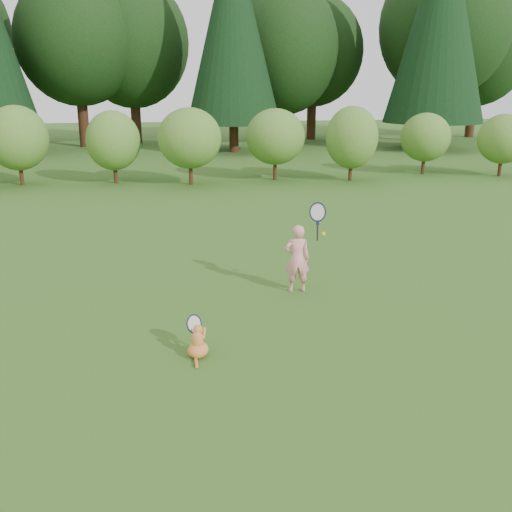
{
  "coord_description": "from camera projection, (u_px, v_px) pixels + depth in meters",
  "views": [
    {
      "loc": [
        -1.31,
        -8.35,
        3.49
      ],
      "look_at": [
        0.2,
        0.8,
        0.7
      ],
      "focal_mm": 40.0,
      "sensor_mm": 36.0,
      "label": 1
    }
  ],
  "objects": [
    {
      "name": "child",
      "position": [
        298.0,
        257.0,
        9.88
      ],
      "size": [
        0.68,
        0.42,
        1.79
      ],
      "rotation": [
        0.0,
        0.0,
        3.04
      ],
      "color": "pink",
      "rests_on": "ground"
    },
    {
      "name": "ground",
      "position": [
        252.0,
        313.0,
        9.1
      ],
      "size": [
        100.0,
        100.0,
        0.0
      ],
      "primitive_type": "plane",
      "color": "#2C5919",
      "rests_on": "ground"
    },
    {
      "name": "shrub_row",
      "position": [
        197.0,
        144.0,
        20.98
      ],
      "size": [
        28.0,
        3.0,
        2.8
      ],
      "primitive_type": null,
      "color": "#416E22",
      "rests_on": "ground"
    },
    {
      "name": "tennis_ball",
      "position": [
        323.0,
        234.0,
        9.66
      ],
      "size": [
        0.08,
        0.08,
        0.08
      ],
      "color": "#BCCA17",
      "rests_on": "ground"
    },
    {
      "name": "cat",
      "position": [
        198.0,
        340.0,
        7.58
      ],
      "size": [
        0.46,
        0.68,
        0.62
      ],
      "rotation": [
        0.0,
        0.0,
        -0.42
      ],
      "color": "#C57126",
      "rests_on": "ground"
    },
    {
      "name": "woodland_backdrop",
      "position": [
        181.0,
        2.0,
        28.68
      ],
      "size": [
        48.0,
        10.0,
        15.0
      ],
      "primitive_type": null,
      "color": "black",
      "rests_on": "ground"
    }
  ]
}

